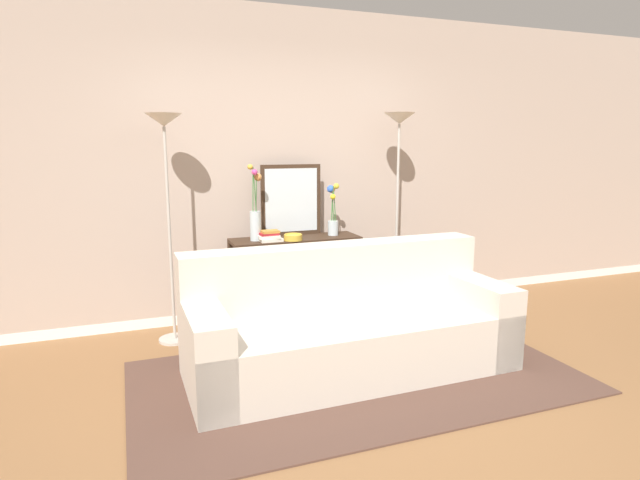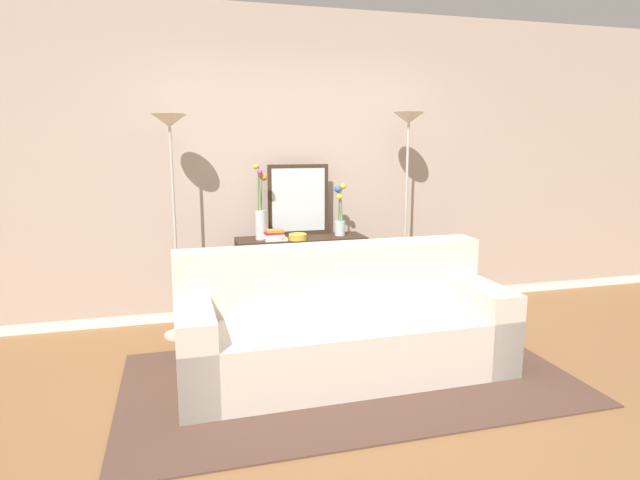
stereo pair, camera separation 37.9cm
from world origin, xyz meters
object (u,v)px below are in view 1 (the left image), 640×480
(floor_lamp_left, at_px, (166,165))
(book_row_under_console, at_px, (261,320))
(floor_lamp_right, at_px, (398,158))
(wall_mirror, at_px, (291,200))
(book_stack, at_px, (270,236))
(vase_tall_flowers, at_px, (255,216))
(console_table, at_px, (296,265))
(couch, at_px, (349,328))
(fruit_bowl, at_px, (293,237))
(vase_short_flowers, at_px, (333,212))

(floor_lamp_left, height_order, book_row_under_console, floor_lamp_left)
(floor_lamp_right, distance_m, wall_mirror, 1.05)
(book_stack, xyz_separation_m, book_row_under_console, (-0.07, 0.09, -0.77))
(floor_lamp_right, height_order, vase_tall_flowers, floor_lamp_right)
(console_table, relative_size, wall_mirror, 1.80)
(couch, height_order, console_table, couch)
(couch, relative_size, fruit_bowl, 14.43)
(couch, xyz_separation_m, floor_lamp_left, (-1.12, 1.02, 1.13))
(book_stack, bearing_deg, wall_mirror, 41.03)
(floor_lamp_right, bearing_deg, vase_tall_flowers, 176.85)
(fruit_bowl, bearing_deg, floor_lamp_right, 1.42)
(floor_lamp_left, xyz_separation_m, book_row_under_console, (0.76, 0.09, -1.39))
(couch, relative_size, book_stack, 11.03)
(floor_lamp_right, xyz_separation_m, fruit_bowl, (-1.02, -0.03, -0.67))
(console_table, xyz_separation_m, vase_tall_flowers, (-0.36, -0.01, 0.46))
(floor_lamp_left, distance_m, vase_short_flowers, 1.52)
(couch, distance_m, vase_short_flowers, 1.35)
(vase_short_flowers, distance_m, book_row_under_console, 1.16)
(couch, bearing_deg, book_stack, 106.16)
(wall_mirror, bearing_deg, book_stack, -138.97)
(fruit_bowl, bearing_deg, console_table, 62.99)
(console_table, relative_size, book_row_under_console, 3.86)
(floor_lamp_right, relative_size, vase_short_flowers, 3.96)
(fruit_bowl, height_order, book_row_under_console, fruit_bowl)
(wall_mirror, relative_size, vase_tall_flowers, 0.98)
(couch, xyz_separation_m, vase_tall_flowers, (-0.40, 1.09, 0.69))
(floor_lamp_right, distance_m, fruit_bowl, 1.22)
(console_table, height_order, vase_short_flowers, vase_short_flowers)
(console_table, xyz_separation_m, book_stack, (-0.26, -0.09, 0.29))
(wall_mirror, distance_m, vase_tall_flowers, 0.42)
(console_table, distance_m, vase_tall_flowers, 0.59)
(vase_short_flowers, height_order, book_stack, vase_short_flowers)
(console_table, bearing_deg, vase_short_flowers, 1.66)
(couch, relative_size, wall_mirror, 3.60)
(wall_mirror, xyz_separation_m, book_stack, (-0.27, -0.23, -0.28))
(couch, distance_m, floor_lamp_right, 1.81)
(vase_tall_flowers, height_order, vase_short_flowers, vase_tall_flowers)
(wall_mirror, relative_size, book_row_under_console, 2.14)
(vase_tall_flowers, relative_size, fruit_bowl, 4.10)
(book_row_under_console, bearing_deg, couch, -71.85)
(fruit_bowl, height_order, book_stack, book_stack)
(floor_lamp_left, distance_m, fruit_bowl, 1.21)
(book_stack, bearing_deg, vase_short_flowers, 8.82)
(book_stack, bearing_deg, floor_lamp_right, 0.03)
(vase_short_flowers, height_order, book_row_under_console, vase_short_flowers)
(wall_mirror, bearing_deg, console_table, -94.12)
(couch, distance_m, floor_lamp_left, 1.89)
(floor_lamp_right, bearing_deg, console_table, 174.98)
(console_table, height_order, vase_tall_flowers, vase_tall_flowers)
(couch, distance_m, book_stack, 1.18)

